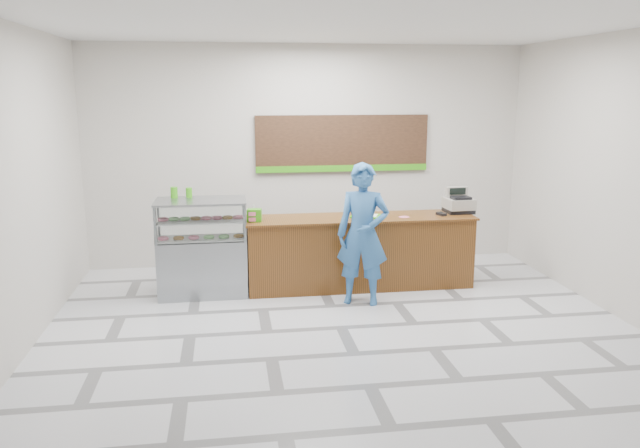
{
  "coord_description": "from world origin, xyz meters",
  "views": [
    {
      "loc": [
        -1.3,
        -6.93,
        2.8
      ],
      "look_at": [
        -0.12,
        0.9,
        1.09
      ],
      "focal_mm": 35.0,
      "sensor_mm": 36.0,
      "label": 1
    }
  ],
  "objects": [
    {
      "name": "customer",
      "position": [
        0.44,
        0.86,
        0.94
      ],
      "size": [
        0.79,
        0.64,
        1.88
      ],
      "primitive_type": "imported",
      "rotation": [
        0.0,
        0.0,
        -0.33
      ],
      "color": "#2D629E",
      "rests_on": "floor"
    },
    {
      "name": "serving_tray",
      "position": [
        0.63,
        1.55,
        1.04
      ],
      "size": [
        0.48,
        0.42,
        0.02
      ],
      "rotation": [
        0.0,
        0.0,
        -0.37
      ],
      "color": "#33B307",
      "rests_on": "sales_counter"
    },
    {
      "name": "ceiling",
      "position": [
        0.0,
        0.0,
        3.5
      ],
      "size": [
        7.0,
        7.0,
        0.0
      ],
      "primitive_type": "plane",
      "rotation": [
        3.14,
        0.0,
        0.0
      ],
      "color": "silver",
      "rests_on": "back_wall"
    },
    {
      "name": "cash_register",
      "position": [
        2.04,
        1.66,
        1.17
      ],
      "size": [
        0.41,
        0.42,
        0.36
      ],
      "rotation": [
        0.0,
        0.0,
        0.06
      ],
      "color": "black",
      "rests_on": "sales_counter"
    },
    {
      "name": "display_case",
      "position": [
        -1.67,
        1.55,
        0.68
      ],
      "size": [
        1.22,
        0.72,
        1.33
      ],
      "color": "gray",
      "rests_on": "floor"
    },
    {
      "name": "promo_box",
      "position": [
        -0.95,
        1.45,
        1.12
      ],
      "size": [
        0.21,
        0.16,
        0.17
      ],
      "primitive_type": "cube",
      "rotation": [
        0.0,
        0.0,
        -0.18
      ],
      "color": "#379C12",
      "rests_on": "sales_counter"
    },
    {
      "name": "card_terminal",
      "position": [
        1.72,
        1.48,
        1.05
      ],
      "size": [
        0.12,
        0.17,
        0.04
      ],
      "primitive_type": "cube",
      "rotation": [
        0.0,
        0.0,
        0.33
      ],
      "color": "black",
      "rests_on": "sales_counter"
    },
    {
      "name": "donut_decal",
      "position": [
        1.16,
        1.44,
        1.03
      ],
      "size": [
        0.15,
        0.15,
        0.0
      ],
      "primitive_type": "cylinder",
      "color": "pink",
      "rests_on": "sales_counter"
    },
    {
      "name": "green_cup_left",
      "position": [
        -2.03,
        1.78,
        1.41
      ],
      "size": [
        0.1,
        0.1,
        0.15
      ],
      "primitive_type": "cylinder",
      "color": "#379C12",
      "rests_on": "display_case"
    },
    {
      "name": "green_cup_right",
      "position": [
        -1.83,
        1.79,
        1.4
      ],
      "size": [
        0.09,
        0.09,
        0.13
      ],
      "primitive_type": "cylinder",
      "color": "#379C12",
      "rests_on": "display_case"
    },
    {
      "name": "menu_board",
      "position": [
        0.55,
        2.96,
        1.93
      ],
      "size": [
        2.8,
        0.06,
        0.9
      ],
      "color": "black",
      "rests_on": "back_wall"
    },
    {
      "name": "sales_counter",
      "position": [
        0.55,
        1.55,
        0.52
      ],
      "size": [
        3.26,
        0.76,
        1.03
      ],
      "color": "brown",
      "rests_on": "floor"
    },
    {
      "name": "back_wall",
      "position": [
        0.0,
        3.0,
        1.75
      ],
      "size": [
        7.0,
        0.0,
        7.0
      ],
      "primitive_type": "plane",
      "rotation": [
        1.57,
        0.0,
        0.0
      ],
      "color": "beige",
      "rests_on": "floor"
    },
    {
      "name": "straw_cup",
      "position": [
        -0.95,
        1.54,
        1.09
      ],
      "size": [
        0.08,
        0.08,
        0.11
      ],
      "primitive_type": "cylinder",
      "color": "silver",
      "rests_on": "sales_counter"
    },
    {
      "name": "floor",
      "position": [
        0.0,
        0.0,
        0.0
      ],
      "size": [
        7.0,
        7.0,
        0.0
      ],
      "primitive_type": "plane",
      "color": "silver",
      "rests_on": "ground"
    },
    {
      "name": "napkin_box",
      "position": [
        -0.95,
        1.48,
        1.09
      ],
      "size": [
        0.16,
        0.16,
        0.13
      ],
      "primitive_type": "cube",
      "rotation": [
        0.0,
        0.0,
        0.07
      ],
      "color": "white",
      "rests_on": "sales_counter"
    }
  ]
}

